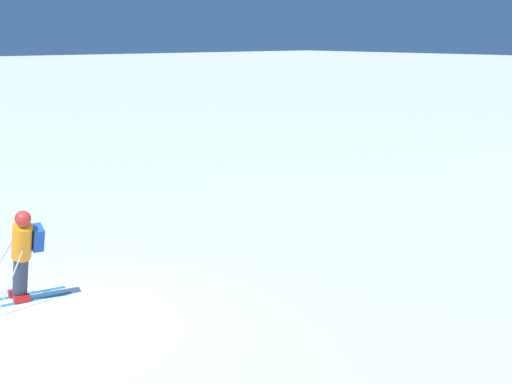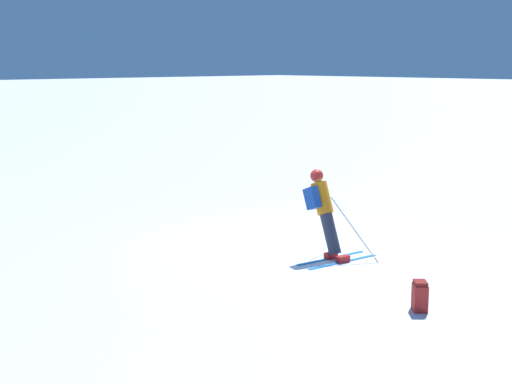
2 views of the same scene
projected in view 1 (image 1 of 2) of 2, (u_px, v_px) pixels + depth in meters
The scene contains 3 objects.
ground_plane at pixel (53, 324), 11.91m from camera, with size 300.00×300.00×0.00m, color white.
skier at pixel (23, 251), 12.46m from camera, with size 1.56×1.85×1.86m.
spare_backpack at pixel (26, 240), 15.92m from camera, with size 0.37×0.37×0.50m.
Camera 1 is at (10.73, -4.54, 4.72)m, focal length 50.00 mm.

